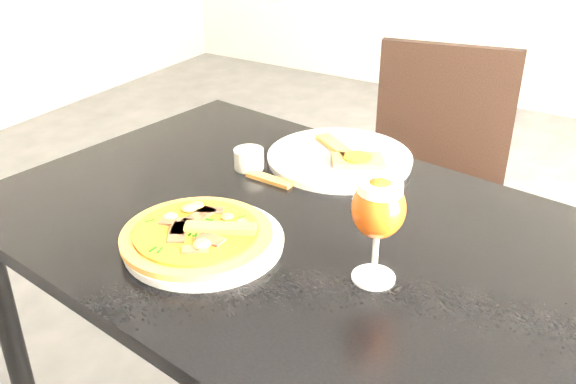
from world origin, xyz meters
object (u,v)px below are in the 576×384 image
Objects in this scene: beer_glass at (378,209)px; pizza at (197,234)px; chair_far at (431,191)px; dining_table at (293,262)px.

pizza is at bearing -167.39° from beer_glass.
beer_glass is at bearing -90.14° from chair_far.
chair_far is 3.34× the size of pizza.
chair_far reaches higher than pizza.
chair_far is 0.93m from beer_glass.
beer_glass reaches higher than chair_far.
beer_glass is at bearing -15.03° from dining_table.
chair_far reaches higher than dining_table.
chair_far is at bearing 101.85° from beer_glass.
dining_table is 0.31m from beer_glass.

